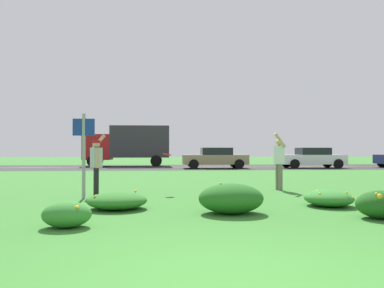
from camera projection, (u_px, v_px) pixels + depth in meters
ground_plane at (181, 180)px, 16.01m from camera, size 120.00×120.00×0.00m
highway_strip at (173, 167)px, 28.67m from camera, size 120.00×9.49×0.01m
highway_center_stripe at (173, 167)px, 28.67m from camera, size 120.00×0.16×0.00m
daylily_clump_mid_center at (329, 198)px, 8.61m from camera, size 1.08×1.16×0.37m
daylily_clump_mid_right at (117, 201)px, 8.17m from camera, size 1.28×1.19×0.38m
daylily_clump_front_right at (67, 214)px, 6.22m from camera, size 0.80×0.67×0.42m
daylily_clump_front_center at (382, 204)px, 7.04m from camera, size 0.96×0.88×0.52m
daylily_clump_mid_left at (231, 198)px, 7.62m from camera, size 1.30×1.09×0.61m
sign_post_near_path at (84, 147)px, 9.92m from camera, size 0.56×0.10×2.21m
person_thrower_red_cap_gray_shirt at (96, 162)px, 10.60m from camera, size 0.41×0.53×1.72m
person_catcher_white_shirt at (279, 159)px, 12.14m from camera, size 0.43×0.54×1.82m
frisbee_red at (167, 154)px, 11.22m from camera, size 0.26×0.25×0.09m
car_white_center_left at (312, 158)px, 27.28m from camera, size 4.50×2.00×1.45m
car_tan_center_right at (215, 158)px, 26.77m from camera, size 4.50×2.00×1.45m
box_truck_red at (129, 144)px, 30.57m from camera, size 6.70×2.46×3.20m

